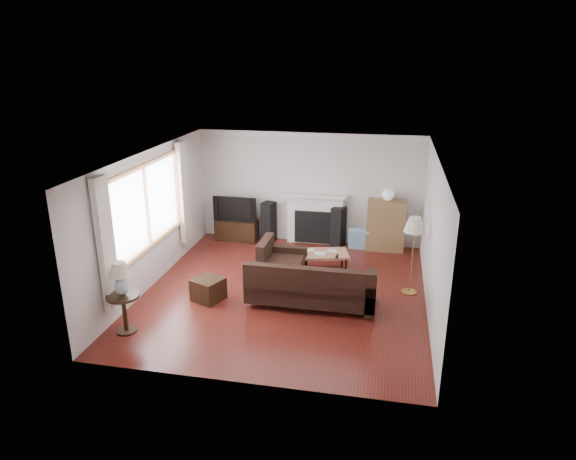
% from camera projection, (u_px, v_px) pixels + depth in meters
% --- Properties ---
extents(room, '(5.10, 5.60, 2.54)m').
position_uv_depth(room, '(285.00, 227.00, 8.93)').
color(room, '#581A13').
rests_on(room, ground).
extents(window, '(0.12, 2.74, 1.54)m').
position_uv_depth(window, '(147.00, 206.00, 9.10)').
color(window, '#996038').
rests_on(window, room).
extents(curtain_near, '(0.10, 0.35, 2.10)m').
position_uv_depth(curtain_near, '(106.00, 244.00, 7.74)').
color(curtain_near, silver).
rests_on(curtain_near, room).
extents(curtain_far, '(0.10, 0.35, 2.10)m').
position_uv_depth(curtain_far, '(184.00, 193.00, 10.55)').
color(curtain_far, silver).
rests_on(curtain_far, room).
extents(fireplace, '(1.40, 0.26, 1.15)m').
position_uv_depth(fireplace, '(315.00, 219.00, 11.57)').
color(fireplace, white).
rests_on(fireplace, room).
extents(tv_stand, '(0.96, 0.43, 0.48)m').
position_uv_depth(tv_stand, '(237.00, 230.00, 11.89)').
color(tv_stand, black).
rests_on(tv_stand, ground).
extents(television, '(1.00, 0.13, 0.58)m').
position_uv_depth(television, '(236.00, 208.00, 11.71)').
color(television, black).
rests_on(television, tv_stand).
extents(speaker_left, '(0.33, 0.37, 0.93)m').
position_uv_depth(speaker_left, '(269.00, 222.00, 11.70)').
color(speaker_left, black).
rests_on(speaker_left, ground).
extents(speaker_right, '(0.34, 0.37, 0.91)m').
position_uv_depth(speaker_right, '(338.00, 227.00, 11.41)').
color(speaker_right, black).
rests_on(speaker_right, ground).
extents(bookshelf, '(0.82, 0.39, 1.13)m').
position_uv_depth(bookshelf, '(386.00, 225.00, 11.17)').
color(bookshelf, olive).
rests_on(bookshelf, ground).
extents(globe_lamp, '(0.25, 0.25, 0.25)m').
position_uv_depth(globe_lamp, '(388.00, 195.00, 10.94)').
color(globe_lamp, white).
rests_on(globe_lamp, bookshelf).
extents(sectional_sofa, '(2.38, 1.74, 0.77)m').
position_uv_depth(sectional_sofa, '(312.00, 284.00, 8.78)').
color(sectional_sofa, black).
rests_on(sectional_sofa, ground).
extents(coffee_table, '(1.19, 0.84, 0.42)m').
position_uv_depth(coffee_table, '(320.00, 262.00, 10.12)').
color(coffee_table, '#A66A4F').
rests_on(coffee_table, ground).
extents(footstool, '(0.62, 0.62, 0.40)m').
position_uv_depth(footstool, '(208.00, 289.00, 9.01)').
color(footstool, black).
rests_on(footstool, ground).
extents(floor_lamp, '(0.48, 0.48, 1.44)m').
position_uv_depth(floor_lamp, '(412.00, 256.00, 9.09)').
color(floor_lamp, '#B88A3F').
rests_on(floor_lamp, ground).
extents(side_table, '(0.51, 0.51, 0.64)m').
position_uv_depth(side_table, '(125.00, 313.00, 7.94)').
color(side_table, black).
rests_on(side_table, ground).
extents(table_lamp, '(0.33, 0.33, 0.53)m').
position_uv_depth(table_lamp, '(121.00, 279.00, 7.74)').
color(table_lamp, silver).
rests_on(table_lamp, side_table).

